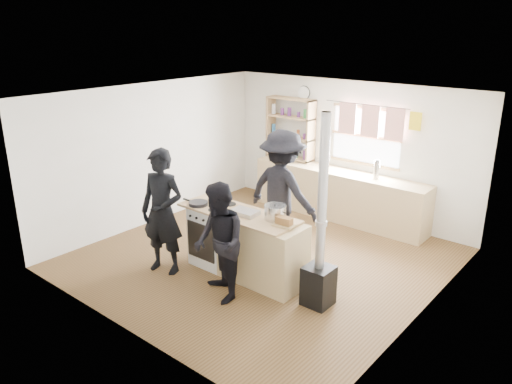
% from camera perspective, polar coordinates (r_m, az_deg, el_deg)
% --- Properties ---
extents(ground, '(5.00, 5.00, 0.01)m').
position_cam_1_polar(ground, '(7.80, 0.70, -7.58)').
color(ground, brown).
rests_on(ground, ground).
extents(back_counter, '(3.40, 0.55, 0.90)m').
position_cam_1_polar(back_counter, '(9.32, 9.34, -0.28)').
color(back_counter, tan).
rests_on(back_counter, ground).
extents(shelving_unit, '(1.00, 0.28, 1.20)m').
position_cam_1_polar(shelving_unit, '(9.77, 3.94, 7.28)').
color(shelving_unit, tan).
rests_on(shelving_unit, back_counter).
extents(thermos, '(0.10, 0.10, 0.32)m').
position_cam_1_polar(thermos, '(8.81, 13.62, 2.48)').
color(thermos, silver).
rests_on(thermos, back_counter).
extents(cooking_island, '(1.97, 0.64, 0.93)m').
position_cam_1_polar(cooking_island, '(7.13, -1.18, -6.04)').
color(cooking_island, silver).
rests_on(cooking_island, ground).
extents(skillet_greens, '(0.28, 0.28, 0.05)m').
position_cam_1_polar(skillet_greens, '(7.33, -6.62, -1.28)').
color(skillet_greens, black).
rests_on(skillet_greens, cooking_island).
extents(roast_tray, '(0.39, 0.27, 0.06)m').
position_cam_1_polar(roast_tray, '(6.93, -1.29, -2.30)').
color(roast_tray, silver).
rests_on(roast_tray, cooking_island).
extents(stockpot_stove, '(0.20, 0.20, 0.17)m').
position_cam_1_polar(stockpot_stove, '(7.33, -3.86, -0.82)').
color(stockpot_stove, silver).
rests_on(stockpot_stove, cooking_island).
extents(stockpot_counter, '(0.30, 0.30, 0.22)m').
position_cam_1_polar(stockpot_counter, '(6.75, 2.21, -2.32)').
color(stockpot_counter, silver).
rests_on(stockpot_counter, cooking_island).
extents(bread_board, '(0.30, 0.23, 0.12)m').
position_cam_1_polar(bread_board, '(6.56, 3.24, -3.44)').
color(bread_board, tan).
rests_on(bread_board, cooking_island).
extents(flue_heater, '(0.35, 0.35, 2.50)m').
position_cam_1_polar(flue_heater, '(6.37, 7.28, -7.58)').
color(flue_heater, black).
rests_on(flue_heater, ground).
extents(person_near_left, '(0.76, 0.60, 1.83)m').
position_cam_1_polar(person_near_left, '(7.20, -10.65, -2.25)').
color(person_near_left, black).
rests_on(person_near_left, ground).
extents(person_near_right, '(0.96, 0.90, 1.58)m').
position_cam_1_polar(person_near_right, '(6.42, -4.23, -5.83)').
color(person_near_right, black).
rests_on(person_near_right, ground).
extents(person_far, '(1.28, 0.77, 1.94)m').
position_cam_1_polar(person_far, '(7.76, 3.03, 0.06)').
color(person_far, black).
rests_on(person_far, ground).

